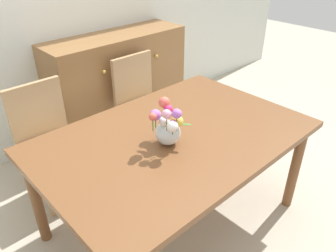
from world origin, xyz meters
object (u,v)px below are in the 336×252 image
chair_right (141,98)px  dresser (119,84)px  dining_table (174,145)px  chair_left (47,134)px  flower_vase (168,126)px

chair_right → dresser: (0.06, 0.43, -0.02)m
dining_table → chair_left: 1.02m
chair_right → flower_vase: 1.15m
chair_right → dresser: bearing=-98.3°
dresser → flower_vase: flower_vase is taller
dining_table → dresser: bearing=68.9°
dining_table → dresser: (0.51, 1.33, -0.16)m
chair_left → flower_vase: 1.07m
chair_left → dresser: bearing=-156.0°
chair_right → flower_vase: (-0.55, -0.95, 0.34)m
chair_right → flower_vase: bearing=59.9°
chair_left → flower_vase: bearing=110.2°
dresser → flower_vase: size_ratio=5.29×
dining_table → chair_right: bearing=63.5°
chair_right → dresser: dresser is taller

